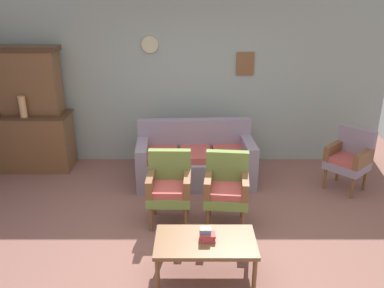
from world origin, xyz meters
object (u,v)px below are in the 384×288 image
Objects in this scene: book_stack_on_table at (208,235)px; wingback_chair_by_fireplace at (352,157)px; floral_couch at (197,161)px; coffee_table at (207,244)px; side_cabinet at (38,141)px; armchair_row_middle at (171,185)px; armchair_near_cabinet at (228,187)px; vase_on_cabinet at (25,107)px.

wingback_chair_by_fireplace is at bearing 42.14° from book_stack_on_table.
coffee_table is at bearing -87.88° from floral_couch.
side_cabinet reaches higher than floral_couch.
side_cabinet is at bearing 134.96° from coffee_table.
book_stack_on_table is (0.42, -1.04, -0.02)m from armchair_row_middle.
armchair_near_cabinet is (0.70, -0.04, 0.00)m from armchair_row_middle.
vase_on_cabinet is 0.36× the size of wingback_chair_by_fireplace.
side_cabinet is at bearing 150.59° from armchair_near_cabinet.
armchair_near_cabinet is at bearing -29.41° from side_cabinet.
vase_on_cabinet reaches higher than wingback_chair_by_fireplace.
book_stack_on_table is at bearing -137.86° from wingback_chair_by_fireplace.
armchair_near_cabinet is at bearing -72.62° from floral_couch.
armchair_near_cabinet is 1.04m from coffee_table.
armchair_row_middle is 1.12m from book_stack_on_table.
coffee_table is (-2.13, -1.92, -0.12)m from wingback_chair_by_fireplace.
side_cabinet is 0.65× the size of floral_couch.
side_cabinet reaches higher than armchair_row_middle.
vase_on_cabinet reaches higher than side_cabinet.
armchair_row_middle is at bearing -106.36° from floral_couch.
armchair_row_middle is 1.13m from coffee_table.
vase_on_cabinet is (-0.05, -0.19, 0.63)m from side_cabinet.
vase_on_cabinet is 2.75m from armchair_row_middle.
armchair_row_middle is at bearing -35.76° from side_cabinet.
side_cabinet is 4.83m from wingback_chair_by_fireplace.
floral_couch is at bearing 92.12° from coffee_table.
side_cabinet is 3.36m from armchair_near_cabinet.
coffee_table is (0.08, -2.17, 0.05)m from floral_couch.
floral_couch is at bearing 73.64° from armchair_row_middle.
vase_on_cabinet is 3.72m from coffee_table.
vase_on_cabinet reaches higher than coffee_table.
book_stack_on_table is at bearing -42.26° from vase_on_cabinet.
armchair_near_cabinet reaches higher than coffee_table.
side_cabinet is 1.28× the size of armchair_near_cabinet.
side_cabinet is 2.61m from floral_couch.
armchair_row_middle is 0.90× the size of coffee_table.
vase_on_cabinet is 4.89m from wingback_chair_by_fireplace.
armchair_near_cabinet is (0.37, -1.17, 0.17)m from floral_couch.
vase_on_cabinet is 3.37m from armchair_near_cabinet.
armchair_row_middle is at bearing -31.91° from vase_on_cabinet.
armchair_row_middle is at bearing -160.87° from wingback_chair_by_fireplace.
wingback_chair_by_fireplace is 2.86m from book_stack_on_table.
wingback_chair_by_fireplace is (2.21, -0.25, 0.17)m from floral_couch.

